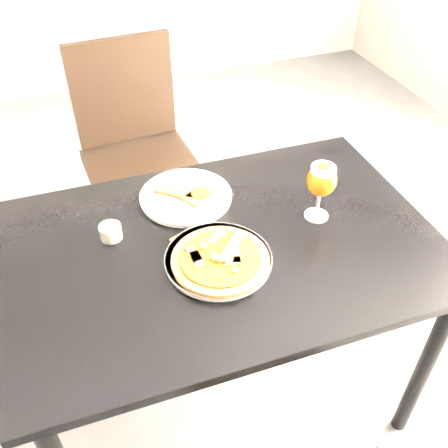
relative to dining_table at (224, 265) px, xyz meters
name	(u,v)px	position (x,y,z in m)	size (l,w,h in m)	color
dining_table	(224,265)	(0.00, 0.00, 0.00)	(1.21, 0.81, 0.75)	black
chair_far	(137,150)	(-0.08, 0.89, -0.12)	(0.48, 0.48, 0.98)	black
plate_main	(218,259)	(-0.04, -0.07, 0.10)	(0.29, 0.29, 0.02)	white
pizza	(220,259)	(-0.04, -0.08, 0.11)	(0.26, 0.26, 0.03)	#A26027
plate_second	(186,196)	(-0.05, 0.23, 0.10)	(0.28, 0.28, 0.02)	white
crust_scraps	(192,194)	(-0.03, 0.22, 0.11)	(0.19, 0.14, 0.01)	#A26027
loose_crust	(186,234)	(-0.09, 0.06, 0.09)	(0.10, 0.02, 0.01)	#A26027
sauce_cup	(111,231)	(-0.30, 0.13, 0.11)	(0.06, 0.06, 0.04)	beige
beer_glass	(322,181)	(0.30, 0.02, 0.22)	(0.09, 0.09, 0.18)	silver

